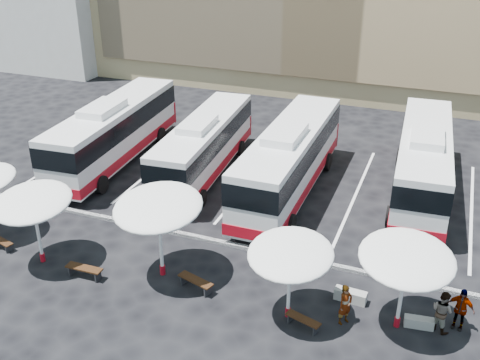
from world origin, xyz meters
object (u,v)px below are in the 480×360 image
(sunshade_2, at_px, (158,207))
(bus_2, at_px, (290,158))
(bus_0, at_px, (114,130))
(bus_3, at_px, (423,160))
(sunshade_3, at_px, (291,254))
(sunshade_1, at_px, (32,202))
(conc_bench_0, at_px, (350,296))
(wood_bench_3, at_px, (303,321))
(wood_bench_2, at_px, (196,282))
(passenger_0, at_px, (345,305))
(conc_bench_1, at_px, (419,322))
(wood_bench_1, at_px, (84,270))
(passenger_1, at_px, (443,312))
(passenger_2, at_px, (460,309))
(sunshade_4, at_px, (407,259))
(bus_1, at_px, (204,145))
(wood_bench_0, at_px, (2,242))

(sunshade_2, bearing_deg, bus_2, 73.25)
(bus_0, bearing_deg, bus_3, 3.28)
(sunshade_3, bearing_deg, sunshade_1, -178.16)
(conc_bench_0, bearing_deg, wood_bench_3, -121.10)
(wood_bench_2, xyz_separation_m, conc_bench_0, (6.12, 1.57, -0.14))
(bus_2, distance_m, passenger_0, 11.03)
(conc_bench_1, bearing_deg, bus_3, 95.22)
(wood_bench_1, distance_m, conc_bench_0, 11.21)
(wood_bench_1, distance_m, passenger_1, 14.54)
(sunshade_1, xyz_separation_m, conc_bench_0, (13.40, 2.18, -2.75))
(sunshade_3, height_order, wood_bench_2, sunshade_3)
(passenger_2, bearing_deg, passenger_0, -151.50)
(sunshade_2, distance_m, passenger_2, 12.27)
(bus_0, height_order, passenger_2, bus_0)
(sunshade_1, bearing_deg, wood_bench_3, -0.34)
(wood_bench_3, bearing_deg, sunshade_4, 22.37)
(bus_1, distance_m, wood_bench_0, 12.16)
(passenger_0, relative_size, passenger_2, 0.95)
(sunshade_2, relative_size, passenger_0, 2.45)
(passenger_2, bearing_deg, conc_bench_0, -170.82)
(bus_0, bearing_deg, passenger_2, -27.10)
(bus_2, relative_size, wood_bench_0, 9.11)
(sunshade_2, xyz_separation_m, passenger_2, (11.99, 0.96, -2.42))
(bus_0, height_order, bus_2, bus_2)
(wood_bench_1, bearing_deg, passenger_1, 7.94)
(sunshade_2, xyz_separation_m, passenger_1, (11.39, 0.60, -2.45))
(sunshade_2, xyz_separation_m, wood_bench_3, (6.56, -1.14, -2.97))
(wood_bench_3, xyz_separation_m, passenger_2, (5.42, 2.10, 0.55))
(bus_3, relative_size, conc_bench_1, 11.59)
(bus_2, bearing_deg, passenger_0, -62.48)
(passenger_0, bearing_deg, sunshade_2, 123.27)
(sunshade_3, relative_size, wood_bench_1, 2.06)
(wood_bench_2, xyz_separation_m, passenger_0, (6.14, 0.17, 0.45))
(bus_1, xyz_separation_m, passenger_1, (13.87, -9.29, -1.02))
(conc_bench_1, bearing_deg, passenger_0, -164.01)
(sunshade_2, distance_m, conc_bench_1, 11.09)
(bus_3, height_order, wood_bench_0, bus_3)
(sunshade_3, height_order, passenger_0, sunshade_3)
(bus_0, bearing_deg, passenger_1, -28.58)
(bus_3, bearing_deg, sunshade_3, -109.75)
(bus_0, height_order, wood_bench_2, bus_0)
(wood_bench_0, bearing_deg, bus_0, 92.36)
(sunshade_4, distance_m, wood_bench_3, 4.49)
(wood_bench_0, bearing_deg, wood_bench_2, 2.42)
(bus_0, distance_m, conc_bench_0, 18.47)
(sunshade_2, height_order, wood_bench_3, sunshade_2)
(sunshade_2, bearing_deg, conc_bench_1, 2.59)
(bus_2, bearing_deg, sunshade_3, -73.67)
(wood_bench_3, xyz_separation_m, passenger_0, (1.37, 0.84, 0.51))
(wood_bench_0, height_order, wood_bench_2, wood_bench_2)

